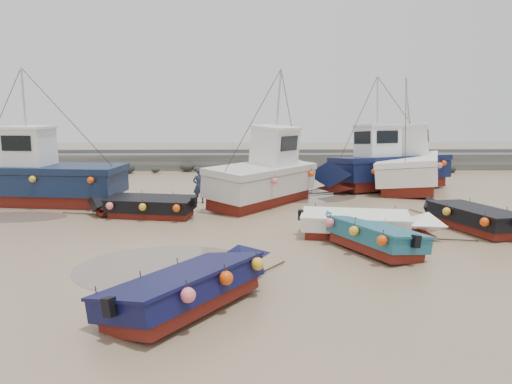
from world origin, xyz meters
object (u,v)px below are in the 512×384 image
at_px(cabin_boat_0, 37,176).
at_px(person, 199,203).
at_px(cabin_boat_1, 268,174).
at_px(cabin_boat_3, 412,165).
at_px(dinghy_2, 366,232).
at_px(cabin_boat_2, 382,166).
at_px(dinghy_1, 198,282).
at_px(dinghy_5, 366,222).
at_px(dinghy_4, 143,204).
at_px(dinghy_6, 469,214).

height_order(cabin_boat_0, person, cabin_boat_0).
xyz_separation_m(cabin_boat_1, cabin_boat_3, (8.42, 4.65, -0.03)).
height_order(dinghy_2, cabin_boat_1, cabin_boat_1).
bearing_deg(cabin_boat_2, cabin_boat_0, 81.03).
xyz_separation_m(dinghy_1, dinghy_2, (4.82, 4.53, 0.01)).
xyz_separation_m(dinghy_2, dinghy_5, (0.34, 1.51, -0.01)).
bearing_deg(person, cabin_boat_3, -179.77).
distance_m(cabin_boat_2, cabin_boat_3, 1.90).
xyz_separation_m(cabin_boat_1, person, (-3.27, -0.01, -1.37)).
height_order(dinghy_4, cabin_boat_1, cabin_boat_1).
bearing_deg(dinghy_1, dinghy_2, 77.97).
distance_m(cabin_boat_3, person, 12.65).
relative_size(dinghy_4, dinghy_5, 0.99).
relative_size(dinghy_1, cabin_boat_2, 0.57).
bearing_deg(cabin_boat_2, cabin_boat_3, -97.92).
relative_size(dinghy_1, dinghy_5, 0.93).
bearing_deg(dinghy_2, dinghy_4, 122.47).
relative_size(dinghy_2, dinghy_4, 0.90).
relative_size(dinghy_2, dinghy_6, 0.89).
bearing_deg(cabin_boat_1, person, -143.63).
distance_m(dinghy_1, dinghy_2, 6.61).
distance_m(cabin_boat_1, person, 3.55).
bearing_deg(dinghy_5, cabin_boat_2, 173.41).
bearing_deg(person, dinghy_6, 130.57).
xyz_separation_m(dinghy_5, person, (-6.31, 6.84, -0.55)).
bearing_deg(dinghy_1, person, 129.82).
height_order(cabin_boat_0, cabin_boat_1, same).
relative_size(dinghy_1, dinghy_6, 0.94).
bearing_deg(dinghy_4, cabin_boat_3, -48.61).
height_order(cabin_boat_3, person, cabin_boat_3).
height_order(dinghy_1, cabin_boat_3, cabin_boat_3).
relative_size(cabin_boat_0, cabin_boat_1, 1.22).
bearing_deg(dinghy_2, dinghy_6, 7.50).
relative_size(dinghy_4, cabin_boat_0, 0.58).
bearing_deg(cabin_boat_0, dinghy_4, -110.08).
bearing_deg(person, cabin_boat_1, 158.67).
distance_m(dinghy_1, dinghy_5, 7.95).
bearing_deg(dinghy_5, dinghy_1, -29.25).
xyz_separation_m(dinghy_1, cabin_boat_3, (10.55, 17.54, 0.79)).
relative_size(cabin_boat_0, person, 6.07).
relative_size(dinghy_5, cabin_boat_0, 0.58).
xyz_separation_m(dinghy_2, person, (-5.96, 8.35, -0.56)).
height_order(dinghy_5, cabin_boat_3, cabin_boat_3).
distance_m(cabin_boat_1, cabin_boat_3, 9.62).
distance_m(dinghy_6, cabin_boat_2, 9.75).
relative_size(cabin_boat_0, cabin_boat_2, 1.05).
xyz_separation_m(dinghy_5, dinghy_6, (4.13, 1.30, -0.00)).
relative_size(dinghy_5, cabin_boat_2, 0.61).
xyz_separation_m(dinghy_1, cabin_boat_1, (2.13, 12.89, 0.82)).
height_order(dinghy_6, cabin_boat_1, cabin_boat_1).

